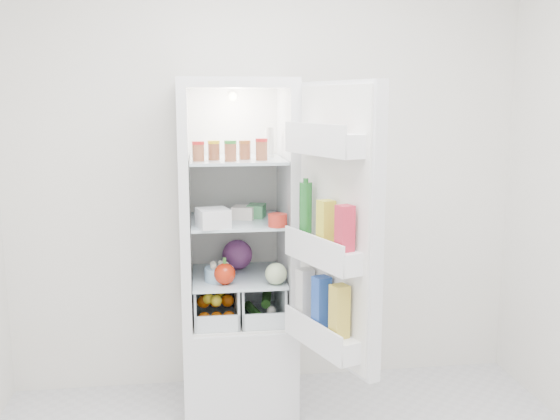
{
  "coord_description": "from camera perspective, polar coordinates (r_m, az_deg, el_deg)",
  "views": [
    {
      "loc": [
        -0.42,
        -2.1,
        1.69
      ],
      "look_at": [
        0.0,
        0.95,
        1.15
      ],
      "focal_mm": 40.0,
      "sensor_mm": 36.0,
      "label": 1
    }
  ],
  "objects": [
    {
      "name": "condiment_jars",
      "position": [
        3.19,
        -4.6,
        5.31
      ],
      "size": [
        0.38,
        0.16,
        0.08
      ],
      "color": "#B21919",
      "rests_on": "shelf_top"
    },
    {
      "name": "tin_red",
      "position": [
        3.15,
        -0.22,
        -0.95
      ],
      "size": [
        0.11,
        0.11,
        0.06
      ],
      "primitive_type": "cylinder",
      "rotation": [
        0.0,
        0.0,
        0.13
      ],
      "color": "red",
      "rests_on": "shelf_mid"
    },
    {
      "name": "bell_pepper",
      "position": [
        3.25,
        -5.07,
        -5.84
      ],
      "size": [
        0.11,
        0.11,
        0.11
      ],
      "primitive_type": "sphere",
      "color": "#B6220B",
      "rests_on": "shelf_low"
    },
    {
      "name": "shelf_low",
      "position": [
        3.43,
        -3.88,
        -6.08
      ],
      "size": [
        0.49,
        0.53,
        0.01
      ],
      "primitive_type": "cube",
      "color": "silver",
      "rests_on": "refrigerator"
    },
    {
      "name": "crisper_left",
      "position": [
        3.46,
        -5.9,
        -8.21
      ],
      "size": [
        0.23,
        0.46,
        0.22
      ],
      "primitive_type": null,
      "color": "silver",
      "rests_on": "refrigerator"
    },
    {
      "name": "fridge_door",
      "position": [
        2.87,
        4.93,
        -2.06
      ],
      "size": [
        0.35,
        0.58,
        1.3
      ],
      "rotation": [
        0.0,
        0.0,
        1.93
      ],
      "color": "white",
      "rests_on": "refrigerator"
    },
    {
      "name": "tub_white",
      "position": [
        3.15,
        -6.14,
        -0.74
      ],
      "size": [
        0.18,
        0.18,
        0.1
      ],
      "primitive_type": "cube",
      "rotation": [
        0.0,
        0.0,
        0.26
      ],
      "color": "silver",
      "rests_on": "shelf_mid"
    },
    {
      "name": "crisper_right",
      "position": [
        3.48,
        -1.82,
        -8.08
      ],
      "size": [
        0.23,
        0.46,
        0.22
      ],
      "primitive_type": null,
      "color": "silver",
      "rests_on": "refrigerator"
    },
    {
      "name": "refrigerator",
      "position": [
        3.51,
        -3.94,
        -6.98
      ],
      "size": [
        0.6,
        0.6,
        1.8
      ],
      "color": "white",
      "rests_on": "ground"
    },
    {
      "name": "mushroom_bowl",
      "position": [
        3.33,
        -5.59,
        -5.84
      ],
      "size": [
        0.2,
        0.2,
        0.07
      ],
      "primitive_type": "cylinder",
      "rotation": [
        0.0,
        0.0,
        -0.42
      ],
      "color": "#94BCDD",
      "rests_on": "shelf_low"
    },
    {
      "name": "shelf_mid",
      "position": [
        3.36,
        -3.94,
        -0.99
      ],
      "size": [
        0.49,
        0.53,
        0.02
      ],
      "primitive_type": "cube",
      "color": "silver",
      "rests_on": "refrigerator"
    },
    {
      "name": "room_walls",
      "position": [
        2.15,
        3.45,
        7.38
      ],
      "size": [
        3.02,
        3.02,
        2.61
      ],
      "color": "white",
      "rests_on": "ground"
    },
    {
      "name": "red_cabbage",
      "position": [
        3.52,
        -3.93,
        -4.1
      ],
      "size": [
        0.17,
        0.17,
        0.17
      ],
      "primitive_type": "sphere",
      "color": "#571E54",
      "rests_on": "shelf_low"
    },
    {
      "name": "foil_tray",
      "position": [
        3.38,
        -6.33,
        -0.53
      ],
      "size": [
        0.16,
        0.14,
        0.03
      ],
      "primitive_type": "cube",
      "rotation": [
        0.0,
        0.0,
        -0.31
      ],
      "color": "#B9BABE",
      "rests_on": "shelf_mid"
    },
    {
      "name": "citrus_pile",
      "position": [
        3.42,
        -5.87,
        -8.77
      ],
      "size": [
        0.2,
        0.24,
        0.16
      ],
      "color": "#E25F0B",
      "rests_on": "refrigerator"
    },
    {
      "name": "salad_bag",
      "position": [
        3.24,
        -0.37,
        -5.85
      ],
      "size": [
        0.11,
        0.11,
        0.11
      ],
      "primitive_type": "sphere",
      "color": "#B0C292",
      "rests_on": "shelf_low"
    },
    {
      "name": "shelf_top",
      "position": [
        3.31,
        -4.01,
        4.62
      ],
      "size": [
        0.49,
        0.53,
        0.02
      ],
      "primitive_type": "cube",
      "color": "silver",
      "rests_on": "refrigerator"
    },
    {
      "name": "veg_pile",
      "position": [
        3.49,
        -1.73,
        -8.82
      ],
      "size": [
        0.16,
        0.3,
        0.1
      ],
      "color": "#1E4918",
      "rests_on": "refrigerator"
    },
    {
      "name": "tub_green",
      "position": [
        3.41,
        -2.18,
        -0.07
      ],
      "size": [
        0.12,
        0.14,
        0.07
      ],
      "primitive_type": "cube",
      "rotation": [
        0.0,
        0.0,
        -0.29
      ],
      "color": "#429256",
      "rests_on": "shelf_mid"
    },
    {
      "name": "squeeze_bottle",
      "position": [
        3.35,
        -0.97,
        6.2
      ],
      "size": [
        0.06,
        0.06,
        0.16
      ],
      "primitive_type": "cylinder",
      "rotation": [
        0.0,
        0.0,
        0.34
      ],
      "color": "silver",
      "rests_on": "shelf_top"
    },
    {
      "name": "tub_cream",
      "position": [
        3.37,
        -3.34,
        -0.22
      ],
      "size": [
        0.14,
        0.14,
        0.07
      ],
      "primitive_type": "cube",
      "rotation": [
        0.0,
        0.0,
        -0.3
      ],
      "color": "white",
      "rests_on": "shelf_mid"
    }
  ]
}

